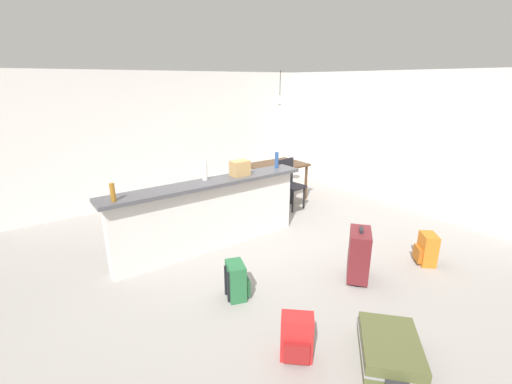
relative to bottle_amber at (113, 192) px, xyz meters
The scene contains 17 objects.
ground_plane 2.36m from the bottle_amber, 12.31° to the right, with size 13.00×13.00×0.05m, color gray.
wall_back 3.30m from the bottle_amber, 52.22° to the left, with size 6.60×0.10×2.50m, color silver.
wall_right 5.08m from the bottle_amber, ahead, with size 0.10×6.00×2.50m, color silver.
partition_half_wall 1.43m from the bottle_amber, ahead, with size 2.80×0.20×0.96m, color silver.
bar_countertop 1.28m from the bottle_amber, ahead, with size 2.96×0.40×0.05m, color #4C4C51.
bottle_amber is the anchor object (origin of this frame).
bottle_white 1.28m from the bottle_amber, ahead, with size 0.07×0.07×0.27m, color silver.
bottle_blue 2.51m from the bottle_amber, ahead, with size 0.06×0.06×0.25m, color #284C89.
grocery_bag 1.79m from the bottle_amber, ahead, with size 0.26×0.18×0.22m, color tan.
dining_table 3.64m from the bottle_amber, 19.34° to the left, with size 1.10×0.80×0.74m.
dining_chair_near_partition 3.44m from the bottle_amber, 12.05° to the left, with size 0.45×0.45×0.93m.
pendant_lamp 3.74m from the bottle_amber, 18.97° to the left, with size 0.34×0.34×0.63m.
suitcase_flat_olive 3.25m from the bottle_amber, 61.49° to the right, with size 0.84×0.83×0.22m.
backpack_red 2.53m from the bottle_amber, 68.93° to the right, with size 0.34×0.34×0.42m.
backpack_green 1.73m from the bottle_amber, 51.34° to the right, with size 0.30×0.32×0.42m.
suitcase_upright_maroon 2.98m from the bottle_amber, 36.16° to the right, with size 0.49×0.46×0.67m.
backpack_orange 4.01m from the bottle_amber, 30.74° to the right, with size 0.34×0.34×0.42m.
Camera 1 is at (-2.91, -3.54, 2.33)m, focal length 24.28 mm.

